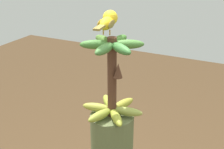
{
  "coord_description": "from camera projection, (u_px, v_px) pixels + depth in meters",
  "views": [
    {
      "loc": [
        -0.49,
        1.0,
        1.79
      ],
      "look_at": [
        0.0,
        0.0,
        1.31
      ],
      "focal_mm": 47.53,
      "sensor_mm": 36.0,
      "label": 1
    }
  ],
  "objects": [
    {
      "name": "banana_bunch",
      "position": [
        112.0,
        78.0,
        1.22
      ],
      "size": [
        0.27,
        0.26,
        0.35
      ],
      "color": "#4C2D1E",
      "rests_on": "banana_tree"
    },
    {
      "name": "perched_bird",
      "position": [
        108.0,
        21.0,
        1.18
      ],
      "size": [
        0.07,
        0.22,
        0.09
      ],
      "color": "#C68933",
      "rests_on": "banana_bunch"
    }
  ]
}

